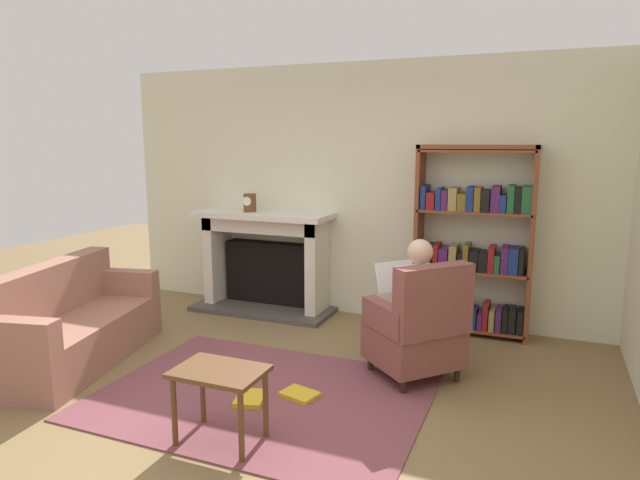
{
  "coord_description": "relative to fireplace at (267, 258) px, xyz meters",
  "views": [
    {
      "loc": [
        1.87,
        -3.12,
        1.88
      ],
      "look_at": [
        0.1,
        1.2,
        1.05
      ],
      "focal_mm": 31.07,
      "sensor_mm": 36.0,
      "label": 1
    }
  ],
  "objects": [
    {
      "name": "seated_reader",
      "position": [
        1.92,
        -1.17,
        0.03
      ],
      "size": [
        0.59,
        0.58,
        1.14
      ],
      "rotation": [
        0.0,
        0.0,
        3.97
      ],
      "color": "silver",
      "rests_on": "ground"
    },
    {
      "name": "side_table",
      "position": [
        1.06,
        -2.66,
        -0.18
      ],
      "size": [
        0.56,
        0.39,
        0.49
      ],
      "color": "brown",
      "rests_on": "ground"
    },
    {
      "name": "sofa_floral",
      "position": [
        -0.83,
        -2.03,
        -0.27
      ],
      "size": [
        1.07,
        1.82,
        0.85
      ],
      "rotation": [
        0.0,
        0.0,
        1.79
      ],
      "color": "#9C6857",
      "rests_on": "ground"
    },
    {
      "name": "fireplace",
      "position": [
        0.0,
        0.0,
        0.0
      ],
      "size": [
        1.58,
        0.64,
        1.12
      ],
      "color": "#4C4742",
      "rests_on": "ground"
    },
    {
      "name": "scattered_books",
      "position": [
        1.1,
        -2.03,
        -0.56
      ],
      "size": [
        0.58,
        0.49,
        0.04
      ],
      "color": "gold",
      "rests_on": "area_rug"
    },
    {
      "name": "bookshelf",
      "position": [
        2.25,
        0.03,
        0.29
      ],
      "size": [
        1.11,
        0.32,
        1.85
      ],
      "color": "brown",
      "rests_on": "ground"
    },
    {
      "name": "area_rug",
      "position": [
        1.0,
        -2.0,
        -0.58
      ],
      "size": [
        2.4,
        1.8,
        0.01
      ],
      "primitive_type": "cube",
      "color": "brown",
      "rests_on": "ground"
    },
    {
      "name": "armchair_reading",
      "position": [
        2.01,
        -1.25,
        -0.17
      ],
      "size": [
        0.89,
        0.89,
        0.97
      ],
      "rotation": [
        0.0,
        0.0,
        3.97
      ],
      "color": "#331E14",
      "rests_on": "ground"
    },
    {
      "name": "back_wall",
      "position": [
        1.0,
        0.25,
        0.76
      ],
      "size": [
        5.6,
        0.1,
        2.7
      ],
      "primitive_type": "cube",
      "color": "beige",
      "rests_on": "ground"
    },
    {
      "name": "ground",
      "position": [
        1.0,
        -2.3,
        -0.59
      ],
      "size": [
        14.0,
        14.0,
        0.0
      ],
      "primitive_type": "plane",
      "color": "olive"
    },
    {
      "name": "mantel_clock",
      "position": [
        -0.14,
        -0.1,
        0.63
      ],
      "size": [
        0.14,
        0.14,
        0.2
      ],
      "color": "brown",
      "rests_on": "fireplace"
    }
  ]
}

